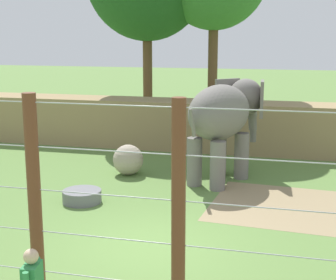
% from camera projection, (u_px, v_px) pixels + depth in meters
% --- Properties ---
extents(ground_plane, '(120.00, 120.00, 0.00)m').
position_uv_depth(ground_plane, '(149.00, 248.00, 11.40)').
color(ground_plane, '#5B7F3D').
extents(dirt_patch, '(4.38, 4.06, 0.01)m').
position_uv_depth(dirt_patch, '(287.00, 206.00, 14.12)').
color(dirt_patch, '#937F5B').
rests_on(dirt_patch, ground).
extents(embankment_wall, '(36.00, 1.80, 2.00)m').
position_uv_depth(embankment_wall, '(218.00, 126.00, 20.83)').
color(embankment_wall, '#997F56').
rests_on(embankment_wall, ground).
extents(elephant, '(2.62, 4.09, 3.20)m').
position_uv_depth(elephant, '(225.00, 116.00, 16.33)').
color(elephant, slate).
rests_on(elephant, ground).
extents(enrichment_ball, '(1.03, 1.03, 1.03)m').
position_uv_depth(enrichment_ball, '(128.00, 160.00, 17.22)').
color(enrichment_ball, tan).
rests_on(enrichment_ball, ground).
extents(cable_fence, '(8.71, 0.23, 3.76)m').
position_uv_depth(cable_fence, '(101.00, 210.00, 8.28)').
color(cable_fence, brown).
rests_on(cable_fence, ground).
extents(water_tub, '(1.10, 1.10, 0.35)m').
position_uv_depth(water_tub, '(82.00, 196.00, 14.45)').
color(water_tub, slate).
rests_on(water_tub, ground).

